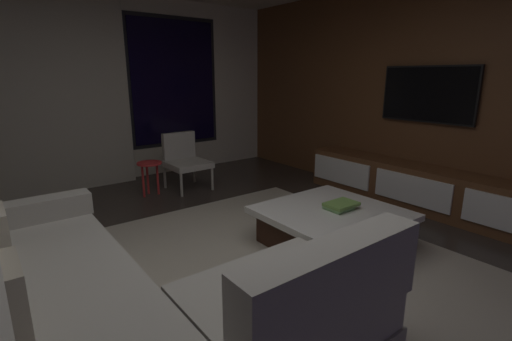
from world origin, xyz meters
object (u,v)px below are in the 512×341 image
(accent_chair_near_window, at_px, (185,158))
(side_stool, at_px, (149,168))
(sectional_couch, at_px, (119,308))
(book_stack_on_coffee_table, at_px, (340,206))
(coffee_table, at_px, (331,228))
(mounted_tv, at_px, (428,94))
(media_console, at_px, (425,190))

(accent_chair_near_window, bearing_deg, side_stool, -175.05)
(sectional_couch, height_order, book_stack_on_coffee_table, sectional_couch)
(coffee_table, relative_size, side_stool, 2.52)
(sectional_couch, relative_size, mounted_tv, 2.20)
(media_console, xyz_separation_m, mounted_tv, (0.18, 0.20, 1.10))
(coffee_table, relative_size, accent_chair_near_window, 1.49)
(coffee_table, xyz_separation_m, accent_chair_near_window, (-0.22, 2.53, 0.25))
(media_console, bearing_deg, accent_chair_near_window, 125.66)
(sectional_couch, xyz_separation_m, book_stack_on_coffee_table, (2.09, 0.16, 0.10))
(sectional_couch, height_order, coffee_table, sectional_couch)
(sectional_couch, relative_size, media_console, 0.81)
(coffee_table, bearing_deg, accent_chair_near_window, 94.98)
(book_stack_on_coffee_table, xyz_separation_m, accent_chair_near_window, (-0.30, 2.55, 0.04))
(sectional_couch, height_order, side_stool, sectional_couch)
(coffee_table, height_order, media_console, media_console)
(mounted_tv, bearing_deg, book_stack_on_coffee_table, -173.50)
(coffee_table, xyz_separation_m, media_console, (1.61, -0.02, 0.06))
(book_stack_on_coffee_table, bearing_deg, media_console, -0.10)
(media_console, height_order, mounted_tv, mounted_tv)
(side_stool, height_order, mounted_tv, mounted_tv)
(accent_chair_near_window, distance_m, media_console, 3.15)
(coffee_table, distance_m, accent_chair_near_window, 2.56)
(book_stack_on_coffee_table, xyz_separation_m, media_console, (1.53, -0.00, -0.14))
(side_stool, bearing_deg, media_console, -46.62)
(accent_chair_near_window, bearing_deg, coffee_table, -85.02)
(sectional_couch, distance_m, accent_chair_near_window, 3.26)
(coffee_table, height_order, accent_chair_near_window, accent_chair_near_window)
(book_stack_on_coffee_table, xyz_separation_m, mounted_tv, (1.71, 0.20, 0.96))
(coffee_table, distance_m, mounted_tv, 2.14)
(media_console, bearing_deg, coffee_table, 179.23)
(side_stool, xyz_separation_m, mounted_tv, (2.55, -2.31, 0.98))
(coffee_table, bearing_deg, mounted_tv, 5.60)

